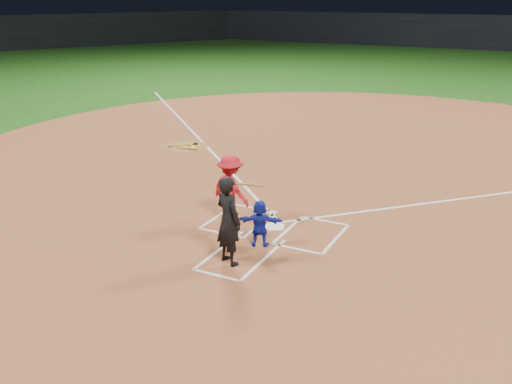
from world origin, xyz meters
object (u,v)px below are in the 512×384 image
at_px(home_plate, 274,227).
at_px(catcher, 260,223).
at_px(on_deck_circle, 185,146).
at_px(umpire, 228,221).
at_px(batter_at_plate, 231,190).

distance_m(home_plate, catcher, 1.25).
height_order(home_plate, on_deck_circle, home_plate).
xyz_separation_m(catcher, umpire, (-0.21, -1.05, 0.42)).
bearing_deg(on_deck_circle, home_plate, -41.10).
relative_size(on_deck_circle, umpire, 0.88).
bearing_deg(catcher, home_plate, -102.68).
bearing_deg(catcher, on_deck_circle, -66.36).
relative_size(home_plate, umpire, 0.31).
bearing_deg(home_plate, batter_at_plate, 12.10).
relative_size(home_plate, batter_at_plate, 0.34).
distance_m(home_plate, on_deck_circle, 8.13).
bearing_deg(home_plate, on_deck_circle, -41.10).
height_order(on_deck_circle, batter_at_plate, batter_at_plate).
bearing_deg(home_plate, catcher, 97.88).
bearing_deg(catcher, batter_at_plate, -56.12).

